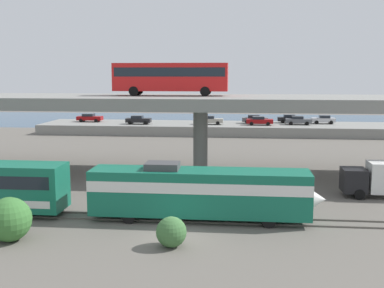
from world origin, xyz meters
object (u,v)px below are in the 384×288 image
Objects in this scene: parked_car_1 at (298,120)px; parked_car_2 at (90,118)px; parked_car_4 at (290,119)px; transit_bus_on_overpass at (170,76)px; parked_car_5 at (138,120)px; parked_car_7 at (209,120)px; parked_car_6 at (259,121)px; train_locomotive at (210,191)px; parked_car_3 at (323,119)px; parked_car_0 at (255,119)px.

parked_car_2 is at bearing 178.23° from parked_car_1.
parked_car_4 is (36.38, 1.80, -0.00)m from parked_car_2.
transit_bus_on_overpass is 34.43m from parked_car_5.
transit_bus_on_overpass is 33.60m from parked_car_7.
parked_car_6 is at bearing -4.65° from parked_car_2.
parked_car_1 is 27.80m from parked_car_5.
parked_car_4 and parked_car_5 have the same top height.
parked_car_3 is (16.53, 52.80, 0.27)m from train_locomotive.
parked_car_3 is at bearing 2.57° from parked_car_0.
parked_car_5 is at bearing 6.91° from parked_car_3.
parked_car_3 is at bearing 9.00° from parked_car_7.
transit_bus_on_overpass is at bearing -105.57° from parked_car_0.
transit_bus_on_overpass is 34.93m from parked_car_6.
parked_car_5 is at bearing -176.48° from parked_car_7.
parked_car_6 is (-5.62, -4.31, 0.00)m from parked_car_4.
parked_car_2 is 36.42m from parked_car_4.
transit_bus_on_overpass is 2.63× the size of parked_car_2.
transit_bus_on_overpass reaches higher than parked_car_0.
parked_car_5 is (-26.65, -4.82, -0.00)m from parked_car_4.
parked_car_1 is 0.97× the size of parked_car_4.
train_locomotive is 4.17× the size of parked_car_3.
parked_car_0 is at bearing 0.70° from parked_car_2.
parked_car_1 is 1.01× the size of parked_car_5.
parked_car_2 and parked_car_3 have the same top height.
parked_car_6 is (-11.32, -3.41, 0.00)m from parked_car_3.
parked_car_1 and parked_car_5 have the same top height.
parked_car_2 is 10.18m from parked_car_5.
parked_car_0 is 1.00× the size of parked_car_2.
parked_car_4 is at bearing 12.73° from parked_car_0.
train_locomotive is 54.77m from parked_car_4.
parked_car_1 and parked_car_2 have the same top height.
parked_car_2 is 1.13× the size of parked_car_3.
parked_car_7 is (-3.40, 49.64, 0.28)m from train_locomotive.
train_locomotive is at bearing -72.06° from parked_car_5.
parked_car_6 is 0.96× the size of parked_car_7.
parked_car_3 and parked_car_6 have the same top height.
parked_car_4 is 1.04× the size of parked_car_5.
parked_car_2 is 30.86m from parked_car_6.
transit_bus_on_overpass is at bearing -108.07° from parked_car_6.
parked_car_1 is at bearing 24.12° from parked_car_3.
parked_car_6 is at bearing -142.52° from parked_car_4.
train_locomotive is at bearing -63.79° from parked_car_2.
train_locomotive is 19.56m from transit_bus_on_overpass.
parked_car_3 and parked_car_5 have the same top height.
train_locomotive is 49.76m from parked_car_7.
parked_car_2 is at bearing 175.35° from parked_car_6.
parked_car_5 is (-20.29, -3.38, -0.00)m from parked_car_0.
parked_car_1 is at bearing -1.77° from parked_car_2.
parked_car_4 is at bearing 10.24° from parked_car_5.
parked_car_5 is 0.96× the size of parked_car_6.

